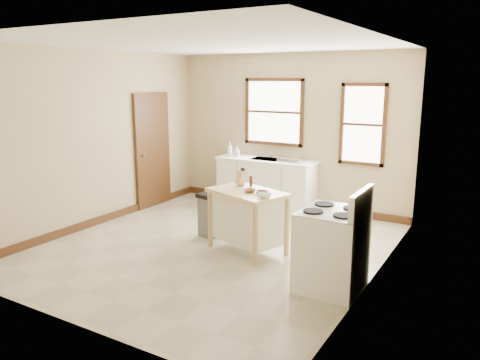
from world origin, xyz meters
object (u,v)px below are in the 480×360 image
object	(u,v)px
soap_bottle_b	(237,151)
bowl_c	(265,195)
knife_block	(241,179)
bowl_a	(250,191)
gas_stove	(332,238)
soap_bottle_a	(230,149)
bowl_b	(261,192)
dish_rack	(291,159)
pepper_grinder	(251,181)
kitchen_island	(247,221)
trash_bin	(210,215)

from	to	relation	value
soap_bottle_b	bowl_c	xyz separation A→B (m)	(1.78, -2.28, -0.13)
knife_block	bowl_a	size ratio (longest dim) A/B	1.26
soap_bottle_b	gas_stove	size ratio (longest dim) A/B	0.16
soap_bottle_a	bowl_a	size ratio (longest dim) A/B	1.64
soap_bottle_b	bowl_b	xyz separation A→B (m)	(1.65, -2.14, -0.13)
bowl_a	gas_stove	world-z (taller)	gas_stove
knife_block	bowl_c	world-z (taller)	knife_block
bowl_b	gas_stove	xyz separation A→B (m)	(1.16, -0.49, -0.28)
soap_bottle_a	soap_bottle_b	distance (m)	0.14
knife_block	gas_stove	distance (m)	1.86
soap_bottle_b	dish_rack	size ratio (longest dim) A/B	0.45
dish_rack	soap_bottle_b	bearing A→B (deg)	-167.87
pepper_grinder	bowl_c	world-z (taller)	pepper_grinder
dish_rack	kitchen_island	bearing A→B (deg)	-67.87
soap_bottle_a	kitchen_island	bearing A→B (deg)	-58.07
soap_bottle_b	kitchen_island	distance (m)	2.58
bowl_a	gas_stove	size ratio (longest dim) A/B	0.13
soap_bottle_a	bowl_b	world-z (taller)	soap_bottle_a
dish_rack	bowl_a	xyz separation A→B (m)	(0.35, -2.09, -0.09)
bowl_b	trash_bin	bearing A→B (deg)	163.21
soap_bottle_a	bowl_c	distance (m)	2.93
soap_bottle_a	bowl_b	size ratio (longest dim) A/B	1.56
soap_bottle_a	gas_stove	size ratio (longest dim) A/B	0.22
dish_rack	kitchen_island	distance (m)	2.13
knife_block	bowl_c	bearing A→B (deg)	-23.88
bowl_c	gas_stove	distance (m)	1.13
kitchen_island	bowl_c	world-z (taller)	bowl_c
bowl_a	bowl_b	bearing A→B (deg)	-2.15
soap_bottle_a	bowl_b	bearing A→B (deg)	-54.75
knife_block	bowl_b	world-z (taller)	knife_block
soap_bottle_a	bowl_c	xyz separation A→B (m)	(1.90, -2.23, -0.16)
gas_stove	bowl_c	bearing A→B (deg)	161.69
knife_block	pepper_grinder	distance (m)	0.16
kitchen_island	knife_block	distance (m)	0.63
soap_bottle_b	gas_stove	bearing A→B (deg)	-53.03
bowl_c	gas_stove	size ratio (longest dim) A/B	0.15
bowl_a	dish_rack	bearing A→B (deg)	99.48
soap_bottle_a	kitchen_island	world-z (taller)	soap_bottle_a
pepper_grinder	bowl_c	size ratio (longest dim) A/B	0.85
bowl_b	bowl_a	bearing A→B (deg)	177.85
soap_bottle_b	bowl_c	world-z (taller)	soap_bottle_b
soap_bottle_b	pepper_grinder	world-z (taller)	soap_bottle_b
pepper_grinder	gas_stove	distance (m)	1.74
knife_block	bowl_c	xyz separation A→B (m)	(0.62, -0.45, -0.07)
soap_bottle_b	bowl_b	distance (m)	2.70
dish_rack	bowl_b	bearing A→B (deg)	-61.76
bowl_a	bowl_b	distance (m)	0.18
soap_bottle_b	bowl_b	bearing A→B (deg)	-62.32
bowl_a	bowl_b	size ratio (longest dim) A/B	0.95
soap_bottle_b	dish_rack	bearing A→B (deg)	-11.89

